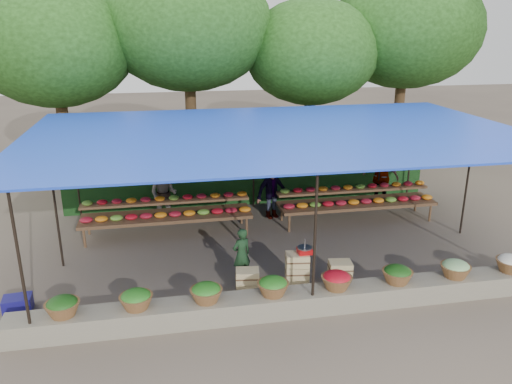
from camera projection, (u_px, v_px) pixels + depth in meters
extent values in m
plane|color=brown|center=(276.00, 248.00, 11.81)|extent=(60.00, 60.00, 0.00)
cube|color=slate|center=(310.00, 300.00, 9.19)|extent=(10.60, 0.55, 0.40)
cylinder|color=black|center=(21.00, 268.00, 7.81)|extent=(0.05, 0.05, 2.80)
cylinder|color=black|center=(315.00, 244.00, 8.67)|extent=(0.05, 0.05, 2.80)
cylinder|color=black|center=(55.00, 206.00, 10.51)|extent=(0.05, 0.05, 2.80)
cylinder|color=black|center=(467.00, 181.00, 12.23)|extent=(0.05, 0.05, 2.80)
cylinder|color=black|center=(76.00, 169.00, 13.21)|extent=(0.05, 0.05, 2.80)
cylinder|color=black|center=(254.00, 160.00, 14.07)|extent=(0.05, 0.05, 2.80)
cylinder|color=black|center=(411.00, 152.00, 14.93)|extent=(0.05, 0.05, 2.80)
cube|color=blue|center=(278.00, 132.00, 10.92)|extent=(10.80, 6.60, 0.04)
cube|color=blue|center=(303.00, 163.00, 9.12)|extent=(10.80, 2.19, 0.26)
cube|color=blue|center=(260.00, 123.00, 12.84)|extent=(10.80, 2.19, 0.26)
cylinder|color=#9B9BA0|center=(264.00, 151.00, 12.48)|extent=(9.60, 0.01, 0.01)
ellipsoid|color=yellow|center=(78.00, 171.00, 11.76)|extent=(0.23, 0.17, 0.30)
ellipsoid|color=yellow|center=(104.00, 170.00, 11.87)|extent=(0.23, 0.17, 0.30)
ellipsoid|color=yellow|center=(130.00, 169.00, 11.98)|extent=(0.23, 0.17, 0.30)
ellipsoid|color=yellow|center=(155.00, 168.00, 12.08)|extent=(0.23, 0.17, 0.30)
ellipsoid|color=yellow|center=(180.00, 166.00, 12.19)|extent=(0.23, 0.17, 0.30)
ellipsoid|color=yellow|center=(205.00, 165.00, 12.30)|extent=(0.23, 0.17, 0.30)
ellipsoid|color=yellow|center=(229.00, 164.00, 12.40)|extent=(0.23, 0.17, 0.30)
ellipsoid|color=yellow|center=(253.00, 163.00, 12.51)|extent=(0.23, 0.17, 0.30)
ellipsoid|color=yellow|center=(276.00, 162.00, 12.62)|extent=(0.23, 0.17, 0.30)
ellipsoid|color=yellow|center=(299.00, 160.00, 12.73)|extent=(0.23, 0.17, 0.30)
ellipsoid|color=yellow|center=(321.00, 159.00, 12.83)|extent=(0.23, 0.17, 0.30)
ellipsoid|color=yellow|center=(343.00, 158.00, 12.94)|extent=(0.23, 0.17, 0.30)
ellipsoid|color=yellow|center=(365.00, 157.00, 13.05)|extent=(0.23, 0.17, 0.30)
ellipsoid|color=yellow|center=(387.00, 156.00, 13.15)|extent=(0.23, 0.17, 0.30)
ellipsoid|color=yellow|center=(408.00, 155.00, 13.26)|extent=(0.23, 0.17, 0.30)
ellipsoid|color=yellow|center=(428.00, 154.00, 13.37)|extent=(0.23, 0.17, 0.30)
ellipsoid|color=#1D5015|center=(62.00, 304.00, 8.29)|extent=(0.52, 0.52, 0.23)
ellipsoid|color=#29751F|center=(136.00, 297.00, 8.50)|extent=(0.52, 0.52, 0.23)
ellipsoid|color=#29751F|center=(206.00, 290.00, 8.72)|extent=(0.52, 0.52, 0.23)
ellipsoid|color=#29751F|center=(273.00, 284.00, 8.93)|extent=(0.52, 0.52, 0.23)
ellipsoid|color=#B10E1C|center=(337.00, 278.00, 9.15)|extent=(0.52, 0.52, 0.23)
ellipsoid|color=#1D5015|center=(398.00, 272.00, 9.36)|extent=(0.52, 0.52, 0.23)
ellipsoid|color=#89C078|center=(456.00, 266.00, 9.57)|extent=(0.52, 0.52, 0.23)
ellipsoid|color=white|center=(511.00, 261.00, 9.79)|extent=(0.52, 0.52, 0.23)
cube|color=#1F4B1A|center=(252.00, 163.00, 14.35)|extent=(10.60, 0.06, 2.50)
cylinder|color=#352413|center=(64.00, 127.00, 15.60)|extent=(0.36, 0.36, 3.97)
ellipsoid|color=#17330E|center=(54.00, 45.00, 14.81)|extent=(4.77, 4.77, 3.69)
cylinder|color=#352413|center=(191.00, 113.00, 16.61)|extent=(0.36, 0.36, 4.48)
ellipsoid|color=#17330E|center=(187.00, 24.00, 15.72)|extent=(5.39, 5.39, 4.17)
cylinder|color=#352413|center=(309.00, 122.00, 17.16)|extent=(0.36, 0.36, 3.71)
ellipsoid|color=#17330E|center=(311.00, 52.00, 16.43)|extent=(4.47, 4.47, 3.45)
cylinder|color=#352413|center=(399.00, 108.00, 18.06)|extent=(0.36, 0.36, 4.35)
ellipsoid|color=#17330E|center=(406.00, 29.00, 17.20)|extent=(5.24, 5.24, 4.05)
cube|color=#4B2A1E|center=(167.00, 216.00, 12.42)|extent=(4.20, 0.95, 0.08)
cube|color=#4B2A1E|center=(166.00, 202.00, 12.61)|extent=(4.20, 0.35, 0.06)
cylinder|color=#4B2A1E|center=(84.00, 238.00, 11.78)|extent=(0.06, 0.06, 0.50)
cylinder|color=#4B2A1E|center=(247.00, 226.00, 12.47)|extent=(0.06, 0.06, 0.50)
cylinder|color=#4B2A1E|center=(88.00, 225.00, 12.52)|extent=(0.06, 0.06, 0.50)
cylinder|color=#4B2A1E|center=(242.00, 215.00, 13.22)|extent=(0.06, 0.06, 0.50)
ellipsoid|color=#A41728|center=(86.00, 220.00, 11.91)|extent=(0.31, 0.26, 0.13)
ellipsoid|color=#65A031|center=(87.00, 203.00, 12.24)|extent=(0.26, 0.22, 0.12)
ellipsoid|color=orange|center=(101.00, 219.00, 11.97)|extent=(0.31, 0.26, 0.13)
ellipsoid|color=#B10E1C|center=(102.00, 202.00, 12.30)|extent=(0.26, 0.22, 0.12)
ellipsoid|color=#65A031|center=(116.00, 218.00, 12.03)|extent=(0.31, 0.26, 0.13)
ellipsoid|color=#A41728|center=(117.00, 201.00, 12.37)|extent=(0.26, 0.22, 0.12)
ellipsoid|color=#B10E1C|center=(131.00, 217.00, 12.10)|extent=(0.31, 0.26, 0.13)
ellipsoid|color=orange|center=(131.00, 200.00, 12.43)|extent=(0.26, 0.22, 0.12)
ellipsoid|color=#A41728|center=(146.00, 216.00, 12.16)|extent=(0.31, 0.26, 0.13)
ellipsoid|color=#A41728|center=(146.00, 199.00, 12.49)|extent=(0.26, 0.22, 0.12)
ellipsoid|color=orange|center=(161.00, 215.00, 12.22)|extent=(0.31, 0.26, 0.13)
ellipsoid|color=orange|center=(160.00, 199.00, 12.55)|extent=(0.26, 0.22, 0.12)
ellipsoid|color=#A41728|center=(175.00, 214.00, 12.28)|extent=(0.31, 0.26, 0.13)
ellipsoid|color=#65A031|center=(174.00, 198.00, 12.62)|extent=(0.26, 0.22, 0.12)
ellipsoid|color=orange|center=(189.00, 213.00, 12.35)|extent=(0.31, 0.26, 0.13)
ellipsoid|color=#B10E1C|center=(188.00, 197.00, 12.68)|extent=(0.26, 0.22, 0.12)
ellipsoid|color=#65A031|center=(203.00, 212.00, 12.41)|extent=(0.31, 0.26, 0.13)
ellipsoid|color=#A41728|center=(201.00, 196.00, 12.74)|extent=(0.26, 0.22, 0.12)
ellipsoid|color=#B10E1C|center=(217.00, 211.00, 12.47)|extent=(0.31, 0.26, 0.13)
ellipsoid|color=orange|center=(215.00, 195.00, 12.80)|extent=(0.26, 0.22, 0.12)
ellipsoid|color=#A41728|center=(231.00, 210.00, 12.53)|extent=(0.31, 0.26, 0.13)
ellipsoid|color=#A41728|center=(229.00, 194.00, 12.87)|extent=(0.26, 0.22, 0.12)
ellipsoid|color=orange|center=(245.00, 209.00, 12.60)|extent=(0.31, 0.26, 0.13)
ellipsoid|color=orange|center=(242.00, 194.00, 12.93)|extent=(0.26, 0.22, 0.12)
cube|color=#4B2A1E|center=(356.00, 203.00, 13.31)|extent=(4.20, 0.95, 0.08)
cube|color=#4B2A1E|center=(353.00, 190.00, 13.50)|extent=(4.20, 0.35, 0.06)
cylinder|color=#4B2A1E|center=(289.00, 223.00, 12.67)|extent=(0.06, 0.06, 0.50)
cylinder|color=#4B2A1E|center=(430.00, 212.00, 13.37)|extent=(0.06, 0.06, 0.50)
cylinder|color=#4B2A1E|center=(282.00, 212.00, 13.42)|extent=(0.06, 0.06, 0.50)
cylinder|color=#4B2A1E|center=(416.00, 203.00, 14.11)|extent=(0.06, 0.06, 0.50)
ellipsoid|color=#A41728|center=(289.00, 206.00, 12.80)|extent=(0.31, 0.26, 0.13)
ellipsoid|color=#65A031|center=(285.00, 191.00, 13.13)|extent=(0.26, 0.22, 0.12)
ellipsoid|color=orange|center=(302.00, 205.00, 12.86)|extent=(0.31, 0.26, 0.13)
ellipsoid|color=#B10E1C|center=(298.00, 190.00, 13.20)|extent=(0.26, 0.22, 0.12)
ellipsoid|color=#65A031|center=(315.00, 205.00, 12.93)|extent=(0.31, 0.26, 0.13)
ellipsoid|color=#A41728|center=(310.00, 189.00, 13.26)|extent=(0.26, 0.22, 0.12)
ellipsoid|color=#B10E1C|center=(328.00, 204.00, 12.99)|extent=(0.31, 0.26, 0.13)
ellipsoid|color=orange|center=(323.00, 189.00, 13.32)|extent=(0.26, 0.22, 0.12)
ellipsoid|color=#A41728|center=(341.00, 203.00, 13.05)|extent=(0.31, 0.26, 0.13)
ellipsoid|color=#A41728|center=(336.00, 188.00, 13.38)|extent=(0.26, 0.22, 0.12)
ellipsoid|color=orange|center=(353.00, 202.00, 13.11)|extent=(0.31, 0.26, 0.13)
ellipsoid|color=orange|center=(348.00, 187.00, 13.45)|extent=(0.26, 0.22, 0.12)
ellipsoid|color=#A41728|center=(366.00, 201.00, 13.18)|extent=(0.31, 0.26, 0.13)
ellipsoid|color=#65A031|center=(360.00, 186.00, 13.51)|extent=(0.26, 0.22, 0.12)
ellipsoid|color=orange|center=(378.00, 200.00, 13.24)|extent=(0.31, 0.26, 0.13)
ellipsoid|color=#B10E1C|center=(372.00, 186.00, 13.57)|extent=(0.26, 0.22, 0.12)
ellipsoid|color=#65A031|center=(391.00, 200.00, 13.30)|extent=(0.31, 0.26, 0.13)
ellipsoid|color=#A41728|center=(384.00, 185.00, 13.63)|extent=(0.26, 0.22, 0.12)
ellipsoid|color=#B10E1C|center=(403.00, 199.00, 13.36)|extent=(0.31, 0.26, 0.13)
ellipsoid|color=orange|center=(396.00, 184.00, 13.70)|extent=(0.26, 0.22, 0.12)
ellipsoid|color=#A41728|center=(415.00, 198.00, 13.43)|extent=(0.31, 0.26, 0.13)
ellipsoid|color=#A41728|center=(408.00, 183.00, 13.76)|extent=(0.26, 0.22, 0.12)
ellipsoid|color=orange|center=(427.00, 197.00, 13.49)|extent=(0.31, 0.26, 0.13)
ellipsoid|color=orange|center=(420.00, 183.00, 13.82)|extent=(0.26, 0.22, 0.12)
cube|color=tan|center=(247.00, 288.00, 9.78)|extent=(0.49, 0.40, 0.25)
cube|color=tan|center=(247.00, 276.00, 9.70)|extent=(0.49, 0.40, 0.25)
cube|color=tan|center=(297.00, 283.00, 9.96)|extent=(0.49, 0.40, 0.25)
cube|color=tan|center=(297.00, 271.00, 9.88)|extent=(0.49, 0.40, 0.25)
cube|color=tan|center=(297.00, 260.00, 9.79)|extent=(0.49, 0.40, 0.25)
cube|color=tan|center=(340.00, 279.00, 10.12)|extent=(0.49, 0.40, 0.25)
cube|color=tan|center=(340.00, 267.00, 10.04)|extent=(0.49, 0.40, 0.25)
cube|color=#B40E11|center=(305.00, 251.00, 9.76)|extent=(0.27, 0.23, 0.11)
cylinder|color=#9B9BA0|center=(305.00, 248.00, 9.74)|extent=(0.29, 0.29, 0.03)
cylinder|color=#9B9BA0|center=(305.00, 244.00, 9.71)|extent=(0.03, 0.03, 0.20)
imported|color=#19381D|center=(242.00, 255.00, 10.18)|extent=(0.49, 0.41, 1.14)
imported|color=slate|center=(164.00, 194.00, 13.21)|extent=(0.92, 0.83, 1.55)
imported|color=slate|center=(273.00, 189.00, 13.44)|extent=(1.21, 0.97, 1.64)
imported|color=slate|center=(380.00, 177.00, 14.26)|extent=(1.05, 1.07, 1.81)
cube|color=navy|center=(18.00, 304.00, 9.16)|extent=(0.53, 0.41, 0.30)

